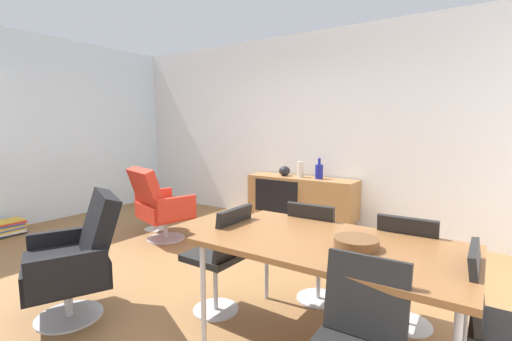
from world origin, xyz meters
name	(u,v)px	position (x,y,z in m)	size (l,w,h in m)	color
ground_plane	(172,277)	(0.00, 0.00, 0.00)	(8.32, 8.32, 0.00)	olive
wall_back	(297,130)	(0.00, 2.60, 1.40)	(6.80, 0.12, 2.80)	white
wall_window_left	(12,130)	(-3.20, 0.00, 1.40)	(0.12, 5.60, 2.80)	silver
sideboard	(301,196)	(0.23, 2.30, 0.44)	(1.60, 0.45, 0.72)	olive
vase_cobalt	(319,171)	(0.50, 2.30, 0.83)	(0.11, 0.11, 0.29)	navy
vase_sculptural_dark	(300,169)	(0.21, 2.30, 0.83)	(0.09, 0.09, 0.23)	beige
vase_ceramic_small	(284,171)	(-0.05, 2.30, 0.79)	(0.17, 0.17, 0.14)	black
dining_table	(332,248)	(1.70, -0.23, 0.70)	(1.60, 0.90, 0.74)	brown
wooden_bowl_on_table	(356,243)	(1.86, -0.25, 0.77)	(0.26, 0.26, 0.06)	brown
dining_chair_near_window	(221,255)	(0.81, -0.23, 0.47)	(0.43, 0.41, 0.86)	black
dining_chair_back_left	(316,247)	(1.35, 0.33, 0.47)	(0.41, 0.44, 0.86)	black
dining_chair_far_end	(502,328)	(2.59, -0.23, 0.47)	(0.43, 0.40, 0.86)	black
dining_chair_back_right	(408,266)	(2.05, 0.33, 0.47)	(0.41, 0.43, 0.86)	black
lounge_chair_red	(160,204)	(-0.97, 0.72, 0.47)	(0.83, 0.80, 0.95)	red
armchair_black_shell	(76,257)	(-0.08, -0.87, 0.47)	(0.87, 0.85, 0.95)	black
side_table_round	(155,206)	(-1.43, 1.01, 0.32)	(0.44, 0.44, 0.52)	white
fruit_bowl	(154,190)	(-1.42, 1.01, 0.56)	(0.20, 0.20, 0.11)	#262628
magazine_stack	(8,228)	(-2.85, -0.28, 0.09)	(0.33, 0.41, 0.19)	#262626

